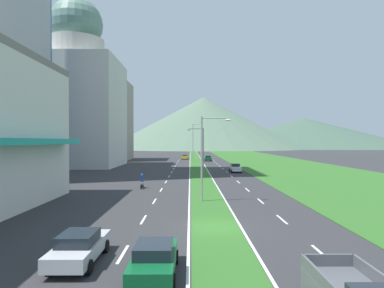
# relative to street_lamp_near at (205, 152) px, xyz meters

# --- Properties ---
(ground_plane) EXTENTS (600.00, 600.00, 0.00)m
(ground_plane) POSITION_rel_street_lamp_near_xyz_m (0.23, -9.55, -4.73)
(ground_plane) COLOR #2D2D30
(grass_median) EXTENTS (3.20, 240.00, 0.06)m
(grass_median) POSITION_rel_street_lamp_near_xyz_m (0.23, 50.45, -4.70)
(grass_median) COLOR #2D6023
(grass_median) RESTS_ON ground_plane
(grass_verge_right) EXTENTS (24.00, 240.00, 0.06)m
(grass_verge_right) POSITION_rel_street_lamp_near_xyz_m (20.83, 50.45, -4.70)
(grass_verge_right) COLOR #2D6023
(grass_verge_right) RESTS_ON ground_plane
(lane_dash_left_2) EXTENTS (0.16, 2.80, 0.01)m
(lane_dash_left_2) POSITION_rel_street_lamp_near_xyz_m (-4.87, -14.67, -4.72)
(lane_dash_left_2) COLOR silver
(lane_dash_left_2) RESTS_ON ground_plane
(lane_dash_left_3) EXTENTS (0.16, 2.80, 0.01)m
(lane_dash_left_3) POSITION_rel_street_lamp_near_xyz_m (-4.87, -7.23, -4.72)
(lane_dash_left_3) COLOR silver
(lane_dash_left_3) RESTS_ON ground_plane
(lane_dash_left_4) EXTENTS (0.16, 2.80, 0.01)m
(lane_dash_left_4) POSITION_rel_street_lamp_near_xyz_m (-4.87, 0.21, -4.72)
(lane_dash_left_4) COLOR silver
(lane_dash_left_4) RESTS_ON ground_plane
(lane_dash_left_5) EXTENTS (0.16, 2.80, 0.01)m
(lane_dash_left_5) POSITION_rel_street_lamp_near_xyz_m (-4.87, 7.65, -4.72)
(lane_dash_left_5) COLOR silver
(lane_dash_left_5) RESTS_ON ground_plane
(lane_dash_left_6) EXTENTS (0.16, 2.80, 0.01)m
(lane_dash_left_6) POSITION_rel_street_lamp_near_xyz_m (-4.87, 15.09, -4.72)
(lane_dash_left_6) COLOR silver
(lane_dash_left_6) RESTS_ON ground_plane
(lane_dash_left_7) EXTENTS (0.16, 2.80, 0.01)m
(lane_dash_left_7) POSITION_rel_street_lamp_near_xyz_m (-4.87, 22.53, -4.72)
(lane_dash_left_7) COLOR silver
(lane_dash_left_7) RESTS_ON ground_plane
(lane_dash_left_8) EXTENTS (0.16, 2.80, 0.01)m
(lane_dash_left_8) POSITION_rel_street_lamp_near_xyz_m (-4.87, 29.97, -4.72)
(lane_dash_left_8) COLOR silver
(lane_dash_left_8) RESTS_ON ground_plane
(lane_dash_left_9) EXTENTS (0.16, 2.80, 0.01)m
(lane_dash_left_9) POSITION_rel_street_lamp_near_xyz_m (-4.87, 37.41, -4.72)
(lane_dash_left_9) COLOR silver
(lane_dash_left_9) RESTS_ON ground_plane
(lane_dash_left_10) EXTENTS (0.16, 2.80, 0.01)m
(lane_dash_left_10) POSITION_rel_street_lamp_near_xyz_m (-4.87, 44.85, -4.72)
(lane_dash_left_10) COLOR silver
(lane_dash_left_10) RESTS_ON ground_plane
(lane_dash_left_11) EXTENTS (0.16, 2.80, 0.01)m
(lane_dash_left_11) POSITION_rel_street_lamp_near_xyz_m (-4.87, 52.29, -4.72)
(lane_dash_left_11) COLOR silver
(lane_dash_left_11) RESTS_ON ground_plane
(lane_dash_left_12) EXTENTS (0.16, 2.80, 0.01)m
(lane_dash_left_12) POSITION_rel_street_lamp_near_xyz_m (-4.87, 59.73, -4.72)
(lane_dash_left_12) COLOR silver
(lane_dash_left_12) RESTS_ON ground_plane
(lane_dash_left_13) EXTENTS (0.16, 2.80, 0.01)m
(lane_dash_left_13) POSITION_rel_street_lamp_near_xyz_m (-4.87, 67.16, -4.72)
(lane_dash_left_13) COLOR silver
(lane_dash_left_13) RESTS_ON ground_plane
(lane_dash_right_2) EXTENTS (0.16, 2.80, 0.01)m
(lane_dash_right_2) POSITION_rel_street_lamp_near_xyz_m (5.33, -14.67, -4.72)
(lane_dash_right_2) COLOR silver
(lane_dash_right_2) RESTS_ON ground_plane
(lane_dash_right_3) EXTENTS (0.16, 2.80, 0.01)m
(lane_dash_right_3) POSITION_rel_street_lamp_near_xyz_m (5.33, -7.23, -4.72)
(lane_dash_right_3) COLOR silver
(lane_dash_right_3) RESTS_ON ground_plane
(lane_dash_right_4) EXTENTS (0.16, 2.80, 0.01)m
(lane_dash_right_4) POSITION_rel_street_lamp_near_xyz_m (5.33, 0.21, -4.72)
(lane_dash_right_4) COLOR silver
(lane_dash_right_4) RESTS_ON ground_plane
(lane_dash_right_5) EXTENTS (0.16, 2.80, 0.01)m
(lane_dash_right_5) POSITION_rel_street_lamp_near_xyz_m (5.33, 7.65, -4.72)
(lane_dash_right_5) COLOR silver
(lane_dash_right_5) RESTS_ON ground_plane
(lane_dash_right_6) EXTENTS (0.16, 2.80, 0.01)m
(lane_dash_right_6) POSITION_rel_street_lamp_near_xyz_m (5.33, 15.09, -4.72)
(lane_dash_right_6) COLOR silver
(lane_dash_right_6) RESTS_ON ground_plane
(lane_dash_right_7) EXTENTS (0.16, 2.80, 0.01)m
(lane_dash_right_7) POSITION_rel_street_lamp_near_xyz_m (5.33, 22.53, -4.72)
(lane_dash_right_7) COLOR silver
(lane_dash_right_7) RESTS_ON ground_plane
(lane_dash_right_8) EXTENTS (0.16, 2.80, 0.01)m
(lane_dash_right_8) POSITION_rel_street_lamp_near_xyz_m (5.33, 29.97, -4.72)
(lane_dash_right_8) COLOR silver
(lane_dash_right_8) RESTS_ON ground_plane
(lane_dash_right_9) EXTENTS (0.16, 2.80, 0.01)m
(lane_dash_right_9) POSITION_rel_street_lamp_near_xyz_m (5.33, 37.41, -4.72)
(lane_dash_right_9) COLOR silver
(lane_dash_right_9) RESTS_ON ground_plane
(lane_dash_right_10) EXTENTS (0.16, 2.80, 0.01)m
(lane_dash_right_10) POSITION_rel_street_lamp_near_xyz_m (5.33, 44.85, -4.72)
(lane_dash_right_10) COLOR silver
(lane_dash_right_10) RESTS_ON ground_plane
(lane_dash_right_11) EXTENTS (0.16, 2.80, 0.01)m
(lane_dash_right_11) POSITION_rel_street_lamp_near_xyz_m (5.33, 52.29, -4.72)
(lane_dash_right_11) COLOR silver
(lane_dash_right_11) RESTS_ON ground_plane
(lane_dash_right_12) EXTENTS (0.16, 2.80, 0.01)m
(lane_dash_right_12) POSITION_rel_street_lamp_near_xyz_m (5.33, 59.73, -4.72)
(lane_dash_right_12) COLOR silver
(lane_dash_right_12) RESTS_ON ground_plane
(lane_dash_right_13) EXTENTS (0.16, 2.80, 0.01)m
(lane_dash_right_13) POSITION_rel_street_lamp_near_xyz_m (5.33, 67.16, -4.72)
(lane_dash_right_13) COLOR silver
(lane_dash_right_13) RESTS_ON ground_plane
(edge_line_median_left) EXTENTS (0.16, 240.00, 0.01)m
(edge_line_median_left) POSITION_rel_street_lamp_near_xyz_m (-1.52, 50.45, -4.72)
(edge_line_median_left) COLOR silver
(edge_line_median_left) RESTS_ON ground_plane
(edge_line_median_right) EXTENTS (0.16, 240.00, 0.01)m
(edge_line_median_right) POSITION_rel_street_lamp_near_xyz_m (1.98, 50.45, -4.72)
(edge_line_median_right) COLOR silver
(edge_line_median_right) RESTS_ON ground_plane
(domed_building) EXTENTS (19.35, 19.35, 38.35)m
(domed_building) POSITION_rel_street_lamp_near_xyz_m (-27.46, 44.66, 11.21)
(domed_building) COLOR silver
(domed_building) RESTS_ON ground_plane
(midrise_colored) EXTENTS (18.00, 18.00, 23.65)m
(midrise_colored) POSITION_rel_street_lamp_near_xyz_m (-29.07, 68.54, 7.10)
(midrise_colored) COLOR #9E9384
(midrise_colored) RESTS_ON ground_plane
(hill_far_left) EXTENTS (161.52, 161.52, 38.97)m
(hill_far_left) POSITION_rel_street_lamp_near_xyz_m (-116.18, 239.18, 14.76)
(hill_far_left) COLOR #47664C
(hill_far_left) RESTS_ON ground_plane
(hill_far_center) EXTENTS (148.77, 148.77, 39.56)m
(hill_far_center) POSITION_rel_street_lamp_near_xyz_m (8.96, 224.96, 15.05)
(hill_far_center) COLOR #516B56
(hill_far_center) RESTS_ON ground_plane
(hill_far_right) EXTENTS (186.95, 186.95, 26.46)m
(hill_far_right) POSITION_rel_street_lamp_near_xyz_m (102.42, 270.19, 8.50)
(hill_far_right) COLOR #3D5647
(hill_far_right) RESTS_ON ground_plane
(street_lamp_near) EXTENTS (2.88, 0.41, 8.12)m
(street_lamp_near) POSITION_rel_street_lamp_near_xyz_m (0.00, 0.00, 0.00)
(street_lamp_near) COLOR #99999E
(street_lamp_near) RESTS_ON ground_plane
(street_lamp_mid) EXTENTS (3.10, 0.33, 8.21)m
(street_lamp_mid) POSITION_rel_street_lamp_near_xyz_m (0.64, 30.58, 0.07)
(street_lamp_mid) COLOR #99999E
(street_lamp_mid) RESTS_ON ground_plane
(street_lamp_far) EXTENTS (2.66, 0.38, 10.55)m
(street_lamp_far) POSITION_rel_street_lamp_near_xyz_m (-0.46, 61.09, 1.23)
(street_lamp_far) COLOR #99999E
(street_lamp_far) RESTS_ON ground_plane
(car_0) EXTENTS (1.98, 4.67, 1.47)m
(car_0) POSITION_rel_street_lamp_near_xyz_m (-6.70, -15.84, -3.98)
(car_0) COLOR #B2B2B7
(car_0) RESTS_ON ground_plane
(car_1) EXTENTS (1.88, 4.73, 1.58)m
(car_1) POSITION_rel_street_lamp_near_xyz_m (6.94, 30.10, -3.93)
(car_1) COLOR silver
(car_1) RESTS_ON ground_plane
(car_2) EXTENTS (1.98, 4.01, 1.45)m
(car_2) POSITION_rel_street_lamp_near_xyz_m (-3.13, 73.12, -3.97)
(car_2) COLOR yellow
(car_2) RESTS_ON ground_plane
(car_3) EXTENTS (1.94, 4.51, 1.45)m
(car_3) POSITION_rel_street_lamp_near_xyz_m (-2.97, -17.42, -3.99)
(car_3) COLOR #0C5128
(car_3) RESTS_ON ground_plane
(car_4) EXTENTS (1.94, 4.07, 1.57)m
(car_4) POSITION_rel_street_lamp_near_xyz_m (3.69, 64.09, -3.93)
(car_4) COLOR #0C5128
(car_4) RESTS_ON ground_plane
(motorcycle_rider) EXTENTS (0.36, 2.00, 1.80)m
(motorcycle_rider) POSITION_rel_street_lamp_near_xyz_m (-7.34, 9.03, -3.98)
(motorcycle_rider) COLOR black
(motorcycle_rider) RESTS_ON ground_plane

